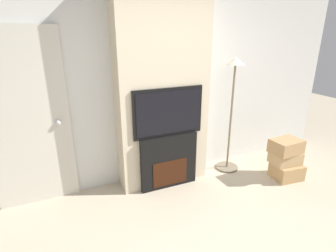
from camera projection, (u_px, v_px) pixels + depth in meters
wall_back at (157, 83)px, 3.48m from camera, size 6.00×0.06×2.70m
chimney_breast at (162, 85)px, 3.31m from camera, size 1.19×0.35×2.70m
fireplace at (168, 161)px, 3.49m from camera, size 0.78×0.15×0.73m
television at (168, 112)px, 3.26m from camera, size 0.93×0.07×0.62m
floor_lamp at (232, 100)px, 3.70m from camera, size 0.34×0.34×1.67m
box_stack at (286, 159)px, 3.69m from camera, size 0.47×0.39×0.59m
entry_door at (28, 122)px, 2.94m from camera, size 0.90×0.09×2.06m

